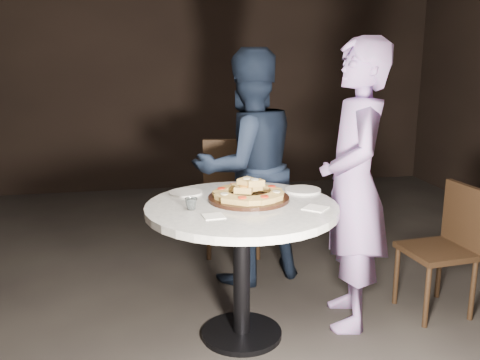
% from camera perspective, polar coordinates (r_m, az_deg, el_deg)
% --- Properties ---
extents(floor, '(7.00, 7.00, 0.00)m').
position_cam_1_polar(floor, '(3.43, 1.07, -15.17)').
color(floor, black).
rests_on(floor, ground).
extents(table, '(1.12, 1.12, 0.81)m').
position_cam_1_polar(table, '(3.04, 0.18, -5.38)').
color(table, black).
rests_on(table, ground).
extents(serving_board, '(0.60, 0.60, 0.02)m').
position_cam_1_polar(serving_board, '(3.08, 0.93, -1.96)').
color(serving_board, black).
rests_on(serving_board, table).
extents(focaccia_pile, '(0.42, 0.42, 0.11)m').
position_cam_1_polar(focaccia_pile, '(3.07, 0.91, -1.23)').
color(focaccia_pile, tan).
rests_on(focaccia_pile, serving_board).
extents(plate_left, '(0.25, 0.25, 0.01)m').
position_cam_1_polar(plate_left, '(3.23, -5.80, -1.34)').
color(plate_left, white).
rests_on(plate_left, table).
extents(plate_right, '(0.29, 0.29, 0.01)m').
position_cam_1_polar(plate_right, '(3.29, 6.72, -1.08)').
color(plate_right, white).
rests_on(plate_right, table).
extents(water_glass, '(0.07, 0.07, 0.06)m').
position_cam_1_polar(water_glass, '(2.90, -5.22, -2.54)').
color(water_glass, silver).
rests_on(water_glass, table).
extents(napkin_near, '(0.12, 0.12, 0.01)m').
position_cam_1_polar(napkin_near, '(2.78, -2.85, -3.88)').
color(napkin_near, white).
rests_on(napkin_near, table).
extents(napkin_far, '(0.17, 0.17, 0.01)m').
position_cam_1_polar(napkin_far, '(2.95, 8.06, -2.98)').
color(napkin_far, white).
rests_on(napkin_far, table).
extents(chair_far, '(0.54, 0.56, 0.99)m').
position_cam_1_polar(chair_far, '(4.30, -0.73, -0.88)').
color(chair_far, black).
rests_on(chair_far, ground).
extents(chair_right, '(0.44, 0.43, 0.83)m').
position_cam_1_polar(chair_right, '(3.66, 21.38, -6.00)').
color(chair_right, black).
rests_on(chair_right, ground).
extents(diner_navy, '(0.96, 0.85, 1.67)m').
position_cam_1_polar(diner_navy, '(3.80, 0.76, 1.30)').
color(diner_navy, black).
rests_on(diner_navy, ground).
extents(diner_teal, '(0.55, 0.71, 1.73)m').
position_cam_1_polar(diner_teal, '(3.24, 12.07, -0.67)').
color(diner_teal, '#866DAA').
rests_on(diner_teal, ground).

